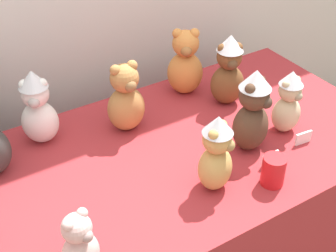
% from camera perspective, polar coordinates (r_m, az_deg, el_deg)
% --- Properties ---
extents(display_table, '(1.77, 0.91, 0.72)m').
position_cam_1_polar(display_table, '(2.03, 0.00, -11.03)').
color(display_table, maroon).
rests_on(display_table, ground_plane).
extents(teddy_bear_cocoa, '(0.18, 0.17, 0.33)m').
position_cam_1_polar(teddy_bear_cocoa, '(1.74, 9.98, 1.72)').
color(teddy_bear_cocoa, '#4C3323').
rests_on(teddy_bear_cocoa, display_table).
extents(teddy_bear_ginger, '(0.20, 0.19, 0.30)m').
position_cam_1_polar(teddy_bear_ginger, '(2.06, 2.05, 7.39)').
color(teddy_bear_ginger, '#D17F3D').
rests_on(teddy_bear_ginger, display_table).
extents(teddy_bear_snow, '(0.17, 0.16, 0.30)m').
position_cam_1_polar(teddy_bear_snow, '(1.82, -15.21, 2.07)').
color(teddy_bear_snow, white).
rests_on(teddy_bear_snow, display_table).
extents(teddy_bear_blush, '(0.14, 0.13, 0.22)m').
position_cam_1_polar(teddy_bear_blush, '(1.35, -10.45, -13.82)').
color(teddy_bear_blush, beige).
rests_on(teddy_bear_blush, display_table).
extents(teddy_bear_honey, '(0.17, 0.16, 0.29)m').
position_cam_1_polar(teddy_bear_honey, '(1.56, 5.75, -3.30)').
color(teddy_bear_honey, tan).
rests_on(teddy_bear_honey, display_table).
extents(teddy_bear_caramel, '(0.15, 0.13, 0.29)m').
position_cam_1_polar(teddy_bear_caramel, '(1.84, -5.03, 3.19)').
color(teddy_bear_caramel, '#B27A42').
rests_on(teddy_bear_caramel, display_table).
extents(teddy_bear_chestnut, '(0.18, 0.16, 0.31)m').
position_cam_1_polar(teddy_bear_chestnut, '(2.00, 7.16, 6.51)').
color(teddy_bear_chestnut, brown).
rests_on(teddy_bear_chestnut, display_table).
extents(teddy_bear_sand, '(0.13, 0.11, 0.26)m').
position_cam_1_polar(teddy_bear_sand, '(1.88, 14.06, 2.74)').
color(teddy_bear_sand, '#CCB78E').
rests_on(teddy_bear_sand, display_table).
extents(party_cup_red, '(0.08, 0.08, 0.11)m').
position_cam_1_polar(party_cup_red, '(1.66, 12.39, -5.19)').
color(party_cup_red, red).
rests_on(party_cup_red, display_table).
extents(name_card_front_left, '(0.07, 0.01, 0.05)m').
position_cam_1_polar(name_card_front_left, '(1.75, 12.04, -3.83)').
color(name_card_front_left, white).
rests_on(name_card_front_left, display_table).
extents(name_card_front_middle, '(0.07, 0.02, 0.05)m').
position_cam_1_polar(name_card_front_middle, '(1.88, 15.75, -1.37)').
color(name_card_front_middle, white).
rests_on(name_card_front_middle, display_table).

